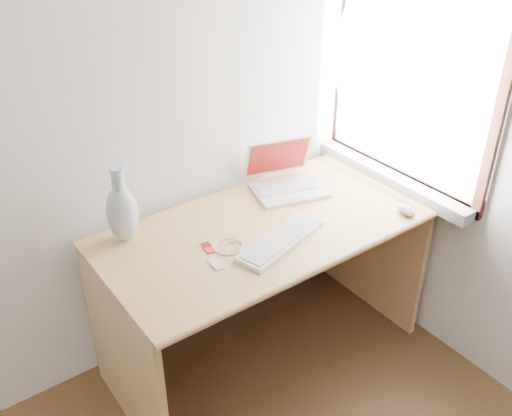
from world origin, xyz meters
TOP-DOWN VIEW (x-y plane):
  - window at (1.72, 1.30)m, footprint 0.11×0.99m
  - desk at (0.96, 1.43)m, footprint 1.46×0.73m
  - laptop at (1.22, 1.54)m, footprint 0.38×0.36m
  - external_keyboard at (0.93, 1.19)m, footprint 0.47×0.25m
  - mouse at (1.53, 1.04)m, footprint 0.07×0.11m
  - ipod at (0.66, 1.33)m, footprint 0.05×0.08m
  - cable_coil at (0.73, 1.29)m, footprint 0.13×0.13m
  - remote at (0.62, 1.22)m, footprint 0.04×0.09m
  - vase at (0.42, 1.59)m, footprint 0.13×0.13m

SIDE VIEW (x-z plane):
  - desk at x=0.96m, z-range 0.16..0.93m
  - remote at x=0.62m, z-range 0.77..0.78m
  - cable_coil at x=0.73m, z-range 0.77..0.78m
  - ipod at x=0.66m, z-range 0.77..0.78m
  - external_keyboard at x=0.93m, z-range 0.77..0.79m
  - mouse at x=1.53m, z-range 0.77..0.81m
  - laptop at x=1.22m, z-range 0.71..0.93m
  - vase at x=0.42m, z-range 0.74..1.07m
  - window at x=1.72m, z-range 0.72..1.83m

